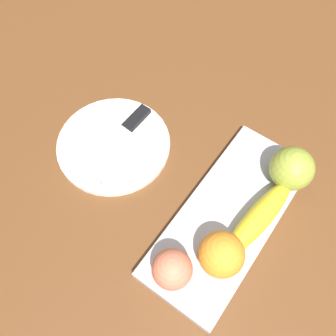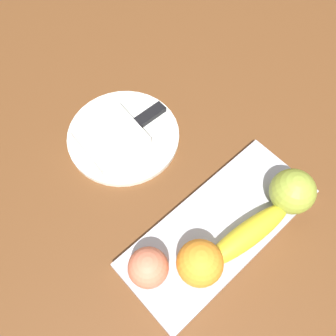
{
  "view_description": "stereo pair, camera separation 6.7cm",
  "coord_description": "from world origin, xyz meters",
  "views": [
    {
      "loc": [
        0.3,
        0.07,
        0.64
      ],
      "look_at": [
        0.03,
        -0.12,
        0.05
      ],
      "focal_mm": 40.36,
      "sensor_mm": 36.0,
      "label": 1
    },
    {
      "loc": [
        0.25,
        0.12,
        0.64
      ],
      "look_at": [
        0.03,
        -0.12,
        0.05
      ],
      "focal_mm": 40.36,
      "sensor_mm": 36.0,
      "label": 2
    }
  ],
  "objects": [
    {
      "name": "fruit_tray",
      "position": [
        0.03,
        0.01,
        0.01
      ],
      "size": [
        0.36,
        0.15,
        0.02
      ],
      "primitive_type": "cube",
      "color": "#B5B5C0",
      "rests_on": "ground_plane"
    },
    {
      "name": "folded_napkin",
      "position": [
        0.06,
        -0.26,
        0.03
      ],
      "size": [
        0.12,
        0.12,
        0.03
      ],
      "primitive_type": "cube",
      "rotation": [
        0.0,
        0.0,
        -0.07
      ],
      "color": "white",
      "rests_on": "dinner_plate"
    },
    {
      "name": "orange_near_apple",
      "position": [
        0.11,
        0.04,
        0.06
      ],
      "size": [
        0.07,
        0.07,
        0.07
      ],
      "primitive_type": "sphere",
      "color": "orange",
      "rests_on": "fruit_tray"
    },
    {
      "name": "peach",
      "position": [
        0.17,
        -0.01,
        0.05
      ],
      "size": [
        0.06,
        0.06,
        0.06
      ],
      "primitive_type": "sphere",
      "color": "#E07656",
      "rests_on": "fruit_tray"
    },
    {
      "name": "ground_plane",
      "position": [
        0.0,
        0.0,
        0.0
      ],
      "size": [
        2.4,
        2.4,
        0.0
      ],
      "primitive_type": "plane",
      "color": "brown"
    },
    {
      "name": "banana",
      "position": [
        0.01,
        0.06,
        0.04
      ],
      "size": [
        0.19,
        0.06,
        0.04
      ],
      "primitive_type": "ellipsoid",
      "rotation": [
        0.0,
        0.0,
        3.02
      ],
      "color": "yellow",
      "rests_on": "fruit_tray"
    },
    {
      "name": "apple",
      "position": [
        -0.09,
        0.06,
        0.06
      ],
      "size": [
        0.08,
        0.08,
        0.08
      ],
      "primitive_type": "sphere",
      "color": "#94A839",
      "rests_on": "fruit_tray"
    },
    {
      "name": "dinner_plate",
      "position": [
        0.03,
        -0.26,
        0.01
      ],
      "size": [
        0.22,
        0.22,
        0.01
      ],
      "primitive_type": "cylinder",
      "color": "white",
      "rests_on": "ground_plane"
    },
    {
      "name": "knife",
      "position": [
        -0.01,
        -0.25,
        0.02
      ],
      "size": [
        0.18,
        0.03,
        0.01
      ],
      "rotation": [
        0.0,
        0.0,
        -0.02
      ],
      "color": "silver",
      "rests_on": "dinner_plate"
    }
  ]
}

